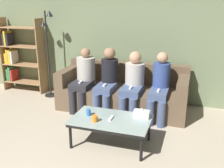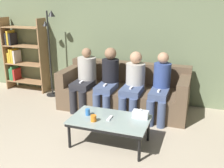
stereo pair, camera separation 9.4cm
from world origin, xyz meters
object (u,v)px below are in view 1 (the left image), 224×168
game_remote (111,118)px  seated_person_right_end (160,85)px  bookshelf (18,56)px  seated_person_mid_left (108,79)px  seated_person_mid_right (133,82)px  seated_person_left_end (84,77)px  cup_near_right (95,118)px  tissue_box (142,114)px  coffee_table (111,121)px  couch (123,92)px  standing_lamp (48,45)px  cup_near_left (89,112)px

game_remote → seated_person_right_end: 1.20m
bookshelf → seated_person_mid_left: size_ratio=1.38×
seated_person_mid_right → bookshelf: bearing=169.0°
game_remote → seated_person_right_end: bearing=64.9°
game_remote → seated_person_left_end: bearing=128.5°
cup_near_right → tissue_box: tissue_box is taller
cup_near_right → coffee_table: bearing=38.4°
couch → seated_person_mid_right: seated_person_mid_right is taller
seated_person_left_end → bookshelf: bearing=164.0°
bookshelf → standing_lamp: bearing=-9.4°
coffee_table → cup_near_right: 0.24m
cup_near_left → seated_person_mid_left: size_ratio=0.08×
couch → standing_lamp: 1.80m
coffee_table → seated_person_left_end: (-0.88, 1.11, 0.25)m
cup_near_right → seated_person_mid_right: seated_person_mid_right is taller
cup_near_right → seated_person_right_end: bearing=60.7°
couch → seated_person_mid_left: bearing=-135.9°
tissue_box → bookshelf: bookshelf is taller
standing_lamp → seated_person_right_end: standing_lamp is taller
coffee_table → seated_person_right_end: 1.21m
seated_person_mid_right → game_remote: bearing=-92.3°
cup_near_left → coffee_table: bearing=-1.9°
coffee_table → tissue_box: 0.44m
coffee_table → seated_person_mid_left: bearing=111.1°
cup_near_right → game_remote: bearing=38.4°
seated_person_mid_left → seated_person_right_end: 0.92m
couch → seated_person_mid_right: (0.23, -0.22, 0.29)m
standing_lamp → seated_person_mid_left: size_ratio=1.53×
couch → cup_near_right: couch is taller
cup_near_right → seated_person_right_end: (0.68, 1.22, 0.15)m
bookshelf → seated_person_mid_left: bearing=-13.3°
tissue_box → standing_lamp: bearing=149.4°
coffee_table → couch: bearing=98.1°
couch → seated_person_mid_left: seated_person_mid_left is taller
coffee_table → bookshelf: bookshelf is taller
bookshelf → seated_person_mid_left: bookshelf is taller
cup_near_left → seated_person_mid_left: bearing=94.4°
seated_person_left_end → cup_near_right: bearing=-60.7°
couch → seated_person_right_end: seated_person_right_end is taller
couch → standing_lamp: (-1.62, 0.16, 0.77)m
cup_near_right → seated_person_left_end: (-0.70, 1.25, 0.17)m
cup_near_right → standing_lamp: (-1.63, 1.62, 0.64)m
tissue_box → standing_lamp: size_ratio=0.13×
seated_person_mid_right → seated_person_right_end: (0.46, -0.01, -0.01)m
cup_near_right → game_remote: size_ratio=0.58×
seated_person_mid_right → seated_person_right_end: 0.46m
cup_near_left → seated_person_left_end: 1.23m
game_remote → seated_person_left_end: seated_person_left_end is taller
coffee_table → seated_person_left_end: seated_person_left_end is taller
standing_lamp → coffee_table: bearing=-39.2°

